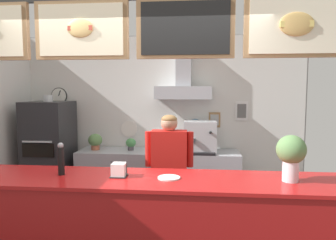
{
  "coord_description": "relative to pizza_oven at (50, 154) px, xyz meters",
  "views": [
    {
      "loc": [
        0.61,
        -2.98,
        1.85
      ],
      "look_at": [
        0.26,
        0.71,
        1.49
      ],
      "focal_mm": 34.43,
      "sensor_mm": 36.0,
      "label": 1
    }
  ],
  "objects": [
    {
      "name": "back_wall_assembly",
      "position": [
        1.74,
        0.36,
        0.63
      ],
      "size": [
        4.61,
        2.47,
        2.72
      ],
      "color": "gray",
      "rests_on": "ground_plane"
    },
    {
      "name": "service_counter",
      "position": [
        1.72,
        -2.11,
        -0.29
      ],
      "size": [
        3.76,
        0.69,
        1.09
      ],
      "color": "maroon",
      "rests_on": "ground_plane"
    },
    {
      "name": "back_prep_counter",
      "position": [
        1.7,
        0.13,
        -0.39
      ],
      "size": [
        2.51,
        0.61,
        0.89
      ],
      "color": "#A3A5AD",
      "rests_on": "ground_plane"
    },
    {
      "name": "pizza_oven",
      "position": [
        0.0,
        0.0,
        0.0
      ],
      "size": [
        0.64,
        0.75,
        1.76
      ],
      "color": "#232326",
      "rests_on": "ground_plane"
    },
    {
      "name": "shop_worker",
      "position": [
        1.98,
        -0.94,
        -0.0
      ],
      "size": [
        0.59,
        0.23,
        1.54
      ],
      "rotation": [
        0.0,
        0.0,
        3.17
      ],
      "color": "#232328",
      "rests_on": "ground_plane"
    },
    {
      "name": "espresso_machine",
      "position": [
        2.36,
        0.11,
        0.29
      ],
      "size": [
        0.49,
        0.48,
        0.48
      ],
      "color": "#B7BABF",
      "rests_on": "back_prep_counter"
    },
    {
      "name": "potted_basil",
      "position": [
        0.69,
        0.14,
        0.2
      ],
      "size": [
        0.22,
        0.22,
        0.26
      ],
      "color": "#9E563D",
      "rests_on": "back_prep_counter"
    },
    {
      "name": "potted_sage",
      "position": [
        1.27,
        0.15,
        0.16
      ],
      "size": [
        0.16,
        0.16,
        0.19
      ],
      "color": "#4C4C51",
      "rests_on": "back_prep_counter"
    },
    {
      "name": "potted_thyme",
      "position": [
        1.93,
        0.16,
        0.17
      ],
      "size": [
        0.14,
        0.14,
        0.19
      ],
      "color": "beige",
      "rests_on": "back_prep_counter"
    },
    {
      "name": "basil_vase",
      "position": [
        3.09,
        -2.1,
        0.48
      ],
      "size": [
        0.24,
        0.24,
        0.39
      ],
      "color": "silver",
      "rests_on": "service_counter"
    },
    {
      "name": "pepper_grinder",
      "position": [
        1.12,
        -2.08,
        0.4
      ],
      "size": [
        0.06,
        0.06,
        0.29
      ],
      "color": "black",
      "rests_on": "service_counter"
    },
    {
      "name": "condiment_plate",
      "position": [
        2.08,
        -2.11,
        0.26
      ],
      "size": [
        0.19,
        0.19,
        0.01
      ],
      "color": "white",
      "rests_on": "service_counter"
    },
    {
      "name": "napkin_holder",
      "position": [
        1.64,
        -2.09,
        0.31
      ],
      "size": [
        0.15,
        0.14,
        0.14
      ],
      "color": "#262628",
      "rests_on": "service_counter"
    }
  ]
}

